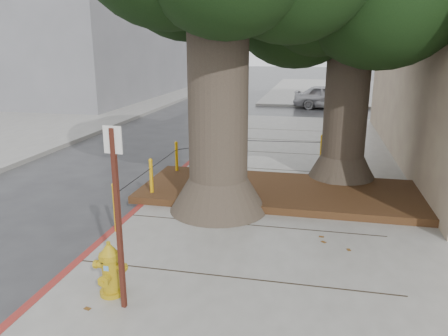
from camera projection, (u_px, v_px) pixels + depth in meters
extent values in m
plane|color=#28282B|center=(198.00, 282.00, 6.67)|extent=(140.00, 140.00, 0.00)
cube|color=slate|center=(377.00, 91.00, 33.65)|extent=(16.00, 20.00, 0.15)
cube|color=maroon|center=(140.00, 210.00, 9.40)|extent=(0.14, 26.00, 0.16)
cube|color=black|center=(280.00, 191.00, 10.09)|extent=(6.40, 2.60, 0.16)
cube|color=slate|center=(66.00, 6.00, 28.77)|extent=(12.00, 16.00, 12.00)
cube|color=silver|center=(159.00, 9.00, 50.41)|extent=(12.00, 18.00, 15.00)
cone|color=#4C3F33|center=(218.00, 193.00, 9.13)|extent=(2.04, 2.04, 0.70)
cylinder|color=#4C3F33|center=(218.00, 96.00, 8.58)|extent=(1.20, 1.20, 4.22)
cone|color=#4C3F33|center=(341.00, 169.00, 10.96)|extent=(1.77, 1.77, 0.70)
cylinder|color=#4C3F33|center=(347.00, 96.00, 10.46)|extent=(1.04, 1.04, 3.84)
cylinder|color=#D89A0C|center=(115.00, 208.00, 8.02)|extent=(0.08, 0.08, 0.90)
sphere|color=#D89A0C|center=(114.00, 185.00, 7.89)|extent=(0.09, 0.09, 0.09)
cylinder|color=#D89A0C|center=(151.00, 180.00, 9.71)|extent=(0.08, 0.08, 0.90)
sphere|color=#D89A0C|center=(150.00, 160.00, 9.59)|extent=(0.09, 0.09, 0.09)
cylinder|color=#D89A0C|center=(177.00, 160.00, 11.40)|extent=(0.08, 0.08, 0.90)
sphere|color=#D89A0C|center=(176.00, 143.00, 11.28)|extent=(0.09, 0.09, 0.09)
cylinder|color=#D89A0C|center=(243.00, 150.00, 12.51)|extent=(0.08, 0.08, 0.90)
sphere|color=#D89A0C|center=(243.00, 134.00, 12.39)|extent=(0.09, 0.09, 0.09)
cylinder|color=#D89A0C|center=(321.00, 152.00, 12.25)|extent=(0.08, 0.08, 0.90)
sphere|color=#D89A0C|center=(322.00, 136.00, 12.13)|extent=(0.09, 0.09, 0.09)
cylinder|color=black|center=(134.00, 180.00, 8.79)|extent=(0.02, 1.80, 0.02)
cylinder|color=black|center=(165.00, 158.00, 10.48)|extent=(0.02, 1.80, 0.02)
cylinder|color=black|center=(211.00, 145.00, 11.88)|extent=(1.51, 1.51, 0.02)
cylinder|color=black|center=(282.00, 141.00, 12.31)|extent=(2.20, 0.22, 0.02)
cylinder|color=#B99513|center=(112.00, 292.00, 6.07)|extent=(0.33, 0.33, 0.06)
cylinder|color=#B99513|center=(111.00, 274.00, 6.00)|extent=(0.23, 0.23, 0.52)
cylinder|color=#B99513|center=(109.00, 256.00, 5.93)|extent=(0.30, 0.30, 0.07)
cone|color=#B99513|center=(109.00, 250.00, 5.90)|extent=(0.28, 0.28, 0.14)
cylinder|color=#B99513|center=(108.00, 243.00, 5.87)|extent=(0.06, 0.06, 0.05)
cylinder|color=#B99513|center=(101.00, 265.00, 5.99)|extent=(0.15, 0.09, 0.09)
cylinder|color=#B99513|center=(119.00, 267.00, 5.94)|extent=(0.15, 0.09, 0.09)
cylinder|color=#B99513|center=(106.00, 278.00, 5.88)|extent=(0.14, 0.15, 0.13)
cube|color=#5999D8|center=(106.00, 269.00, 5.85)|extent=(0.07, 0.00, 0.07)
cube|color=#471911|center=(119.00, 222.00, 5.46)|extent=(0.06, 0.06, 2.40)
cube|color=silver|center=(113.00, 140.00, 5.17)|extent=(0.24, 0.04, 0.34)
imported|color=#AAA9AE|center=(329.00, 97.00, 24.65)|extent=(4.00, 1.76, 1.34)
imported|color=black|center=(109.00, 92.00, 27.01)|extent=(2.12, 4.75, 1.36)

